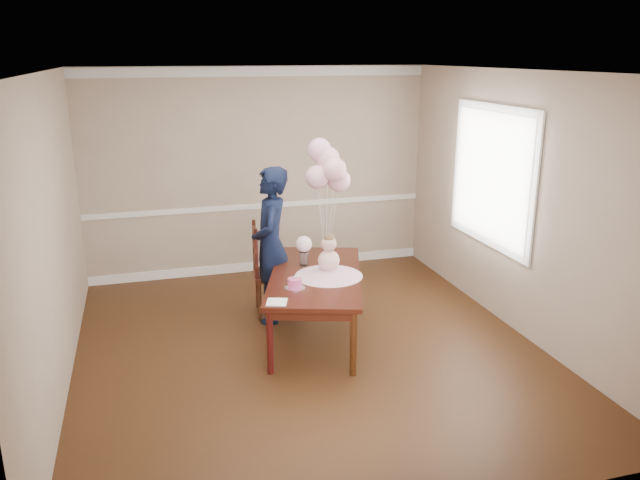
# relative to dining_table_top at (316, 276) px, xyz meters

# --- Properties ---
(floor) EXTENTS (4.50, 5.00, 0.00)m
(floor) POSITION_rel_dining_table_top_xyz_m (-0.15, -0.31, -0.66)
(floor) COLOR black
(floor) RESTS_ON ground
(ceiling) EXTENTS (4.50, 5.00, 0.02)m
(ceiling) POSITION_rel_dining_table_top_xyz_m (-0.15, -0.31, 2.04)
(ceiling) COLOR white
(ceiling) RESTS_ON wall_back
(wall_back) EXTENTS (4.50, 0.02, 2.70)m
(wall_back) POSITION_rel_dining_table_top_xyz_m (-0.15, 2.19, 0.69)
(wall_back) COLOR gray
(wall_back) RESTS_ON floor
(wall_front) EXTENTS (4.50, 0.02, 2.70)m
(wall_front) POSITION_rel_dining_table_top_xyz_m (-0.15, -2.81, 0.69)
(wall_front) COLOR gray
(wall_front) RESTS_ON floor
(wall_left) EXTENTS (0.02, 5.00, 2.70)m
(wall_left) POSITION_rel_dining_table_top_xyz_m (-2.40, -0.31, 0.69)
(wall_left) COLOR gray
(wall_left) RESTS_ON floor
(wall_right) EXTENTS (0.02, 5.00, 2.70)m
(wall_right) POSITION_rel_dining_table_top_xyz_m (2.10, -0.31, 0.69)
(wall_right) COLOR gray
(wall_right) RESTS_ON floor
(chair_rail_trim) EXTENTS (4.50, 0.02, 0.07)m
(chair_rail_trim) POSITION_rel_dining_table_top_xyz_m (-0.15, 2.18, 0.24)
(chair_rail_trim) COLOR white
(chair_rail_trim) RESTS_ON wall_back
(crown_molding) EXTENTS (4.50, 0.02, 0.12)m
(crown_molding) POSITION_rel_dining_table_top_xyz_m (-0.15, 2.18, 1.97)
(crown_molding) COLOR silver
(crown_molding) RESTS_ON wall_back
(baseboard_trim) EXTENTS (4.50, 0.02, 0.12)m
(baseboard_trim) POSITION_rel_dining_table_top_xyz_m (-0.15, 2.18, -0.60)
(baseboard_trim) COLOR white
(baseboard_trim) RESTS_ON floor
(window_frame) EXTENTS (0.02, 1.66, 1.56)m
(window_frame) POSITION_rel_dining_table_top_xyz_m (2.08, 0.19, 0.89)
(window_frame) COLOR white
(window_frame) RESTS_ON wall_right
(window_blinds) EXTENTS (0.01, 1.50, 1.40)m
(window_blinds) POSITION_rel_dining_table_top_xyz_m (2.06, 0.19, 0.89)
(window_blinds) COLOR white
(window_blinds) RESTS_ON wall_right
(dining_table_top) EXTENTS (1.43, 2.01, 0.05)m
(dining_table_top) POSITION_rel_dining_table_top_xyz_m (0.00, 0.00, 0.00)
(dining_table_top) COLOR black
(dining_table_top) RESTS_ON table_leg_fl
(table_apron) EXTENTS (1.32, 1.90, 0.09)m
(table_apron) POSITION_rel_dining_table_top_xyz_m (0.00, 0.00, -0.07)
(table_apron) COLOR black
(table_apron) RESTS_ON table_leg_fl
(table_leg_fl) EXTENTS (0.08, 0.08, 0.64)m
(table_leg_fl) POSITION_rel_dining_table_top_xyz_m (-0.62, -0.68, -0.34)
(table_leg_fl) COLOR black
(table_leg_fl) RESTS_ON floor
(table_leg_fr) EXTENTS (0.08, 0.08, 0.64)m
(table_leg_fr) POSITION_rel_dining_table_top_xyz_m (0.10, -0.91, -0.34)
(table_leg_fr) COLOR black
(table_leg_fr) RESTS_ON floor
(table_leg_bl) EXTENTS (0.08, 0.08, 0.64)m
(table_leg_bl) POSITION_rel_dining_table_top_xyz_m (-0.10, 0.91, -0.34)
(table_leg_bl) COLOR black
(table_leg_bl) RESTS_ON floor
(table_leg_br) EXTENTS (0.08, 0.08, 0.64)m
(table_leg_br) POSITION_rel_dining_table_top_xyz_m (0.62, 0.68, -0.34)
(table_leg_br) COLOR black
(table_leg_br) RESTS_ON floor
(baby_skirt) EXTENTS (0.87, 0.87, 0.09)m
(baby_skirt) POSITION_rel_dining_table_top_xyz_m (0.12, -0.09, 0.07)
(baby_skirt) COLOR #ECADCD
(baby_skirt) RESTS_ON dining_table_top
(baby_torso) EXTENTS (0.22, 0.22, 0.22)m
(baby_torso) POSITION_rel_dining_table_top_xyz_m (0.12, -0.09, 0.19)
(baby_torso) COLOR #FFA1BF
(baby_torso) RESTS_ON baby_skirt
(baby_head) EXTENTS (0.15, 0.15, 0.15)m
(baby_head) POSITION_rel_dining_table_top_xyz_m (0.12, -0.09, 0.36)
(baby_head) COLOR #DEA899
(baby_head) RESTS_ON baby_torso
(baby_hair) EXTENTS (0.11, 0.11, 0.11)m
(baby_hair) POSITION_rel_dining_table_top_xyz_m (0.12, -0.09, 0.41)
(baby_hair) COLOR brown
(baby_hair) RESTS_ON baby_head
(cake_platter) EXTENTS (0.25, 0.25, 0.01)m
(cake_platter) POSITION_rel_dining_table_top_xyz_m (-0.30, -0.33, 0.03)
(cake_platter) COLOR silver
(cake_platter) RESTS_ON dining_table_top
(birthday_cake) EXTENTS (0.17, 0.17, 0.09)m
(birthday_cake) POSITION_rel_dining_table_top_xyz_m (-0.30, -0.33, 0.08)
(birthday_cake) COLOR #DA4591
(birthday_cake) RESTS_ON cake_platter
(cake_flower_a) EXTENTS (0.03, 0.03, 0.03)m
(cake_flower_a) POSITION_rel_dining_table_top_xyz_m (-0.30, -0.33, 0.13)
(cake_flower_a) COLOR white
(cake_flower_a) RESTS_ON birthday_cake
(cake_flower_b) EXTENTS (0.03, 0.03, 0.03)m
(cake_flower_b) POSITION_rel_dining_table_top_xyz_m (-0.27, -0.32, 0.13)
(cake_flower_b) COLOR white
(cake_flower_b) RESTS_ON birthday_cake
(rose_vase_near) EXTENTS (0.11, 0.11, 0.15)m
(rose_vase_near) POSITION_rel_dining_table_top_xyz_m (-0.04, 0.30, 0.10)
(rose_vase_near) COLOR silver
(rose_vase_near) RESTS_ON dining_table_top
(roses_near) EXTENTS (0.17, 0.17, 0.17)m
(roses_near) POSITION_rel_dining_table_top_xyz_m (-0.04, 0.30, 0.26)
(roses_near) COLOR #FED5DD
(roses_near) RESTS_ON rose_vase_near
(napkin) EXTENTS (0.23, 0.23, 0.01)m
(napkin) POSITION_rel_dining_table_top_xyz_m (-0.54, -0.64, 0.03)
(napkin) COLOR white
(napkin) RESTS_ON dining_table_top
(balloon_weight) EXTENTS (0.05, 0.05, 0.02)m
(balloon_weight) POSITION_rel_dining_table_top_xyz_m (0.24, 0.45, 0.03)
(balloon_weight) COLOR silver
(balloon_weight) RESTS_ON dining_table_top
(balloon_a) EXTENTS (0.25, 0.25, 0.25)m
(balloon_a) POSITION_rel_dining_table_top_xyz_m (0.16, 0.48, 0.93)
(balloon_a) COLOR #F5AEC7
(balloon_a) RESTS_ON balloon_ribbon_a
(balloon_b) EXTENTS (0.25, 0.25, 0.25)m
(balloon_b) POSITION_rel_dining_table_top_xyz_m (0.31, 0.38, 1.02)
(balloon_b) COLOR #FFB4C5
(balloon_b) RESTS_ON balloon_ribbon_b
(balloon_c) EXTENTS (0.25, 0.25, 0.25)m
(balloon_c) POSITION_rel_dining_table_top_xyz_m (0.29, 0.53, 1.11)
(balloon_c) COLOR #F8B0C9
(balloon_c) RESTS_ON balloon_ribbon_c
(balloon_d) EXTENTS (0.25, 0.25, 0.25)m
(balloon_d) POSITION_rel_dining_table_top_xyz_m (0.21, 0.57, 1.21)
(balloon_d) COLOR #FBB2D6
(balloon_d) RESTS_ON balloon_ribbon_d
(balloon_e) EXTENTS (0.25, 0.25, 0.25)m
(balloon_e) POSITION_rel_dining_table_top_xyz_m (0.39, 0.47, 0.89)
(balloon_e) COLOR #FCB3C5
(balloon_e) RESTS_ON balloon_ribbon_e
(balloon_ribbon_a) EXTENTS (0.08, 0.03, 0.76)m
(balloon_ribbon_a) POSITION_rel_dining_table_top_xyz_m (0.20, 0.46, 0.41)
(balloon_ribbon_a) COLOR white
(balloon_ribbon_a) RESTS_ON balloon_weight
(balloon_ribbon_b) EXTENTS (0.08, 0.07, 0.85)m
(balloon_ribbon_b) POSITION_rel_dining_table_top_xyz_m (0.28, 0.41, 0.46)
(balloon_ribbon_b) COLOR white
(balloon_ribbon_b) RESTS_ON balloon_weight
(balloon_ribbon_c) EXTENTS (0.05, 0.08, 0.94)m
(balloon_ribbon_c) POSITION_rel_dining_table_top_xyz_m (0.27, 0.49, 0.50)
(balloon_ribbon_c) COLOR white
(balloon_ribbon_c) RESTS_ON balloon_weight
(balloon_ribbon_d) EXTENTS (0.04, 0.11, 1.03)m
(balloon_ribbon_d) POSITION_rel_dining_table_top_xyz_m (0.23, 0.51, 0.55)
(balloon_ribbon_d) COLOR silver
(balloon_ribbon_d) RESTS_ON balloon_weight
(balloon_ribbon_e) EXTENTS (0.14, 0.03, 0.71)m
(balloon_ribbon_e) POSITION_rel_dining_table_top_xyz_m (0.32, 0.46, 0.39)
(balloon_ribbon_e) COLOR white
(balloon_ribbon_e) RESTS_ON balloon_weight
(dining_chair_seat) EXTENTS (0.51, 0.51, 0.05)m
(dining_chair_seat) POSITION_rel_dining_table_top_xyz_m (-0.29, 0.69, -0.19)
(dining_chair_seat) COLOR #3C1910
(dining_chair_seat) RESTS_ON chair_leg_fl
(chair_leg_fl) EXTENTS (0.05, 0.05, 0.45)m
(chair_leg_fl) POSITION_rel_dining_table_top_xyz_m (-0.49, 0.53, -0.44)
(chair_leg_fl) COLOR #3A1E10
(chair_leg_fl) RESTS_ON floor
(chair_leg_fr) EXTENTS (0.05, 0.05, 0.45)m
(chair_leg_fr) POSITION_rel_dining_table_top_xyz_m (-0.12, 0.48, -0.44)
(chair_leg_fr) COLOR #341C0E
(chair_leg_fr) RESTS_ON floor
(chair_leg_bl) EXTENTS (0.05, 0.05, 0.45)m
(chair_leg_bl) POSITION_rel_dining_table_top_xyz_m (-0.45, 0.90, -0.44)
(chair_leg_bl) COLOR #36130E
(chair_leg_bl) RESTS_ON floor
(chair_leg_br) EXTENTS (0.05, 0.05, 0.45)m
(chair_leg_br) POSITION_rel_dining_table_top_xyz_m (-0.08, 0.85, -0.44)
(chair_leg_br) COLOR #34120E
(chair_leg_br) RESTS_ON floor
(chair_back_post_l) EXTENTS (0.05, 0.05, 0.58)m
(chair_back_post_l) POSITION_rel_dining_table_top_xyz_m (-0.51, 0.53, 0.11)
(chair_back_post_l) COLOR #33100E
(chair_back_post_l) RESTS_ON dining_chair_seat
(chair_back_post_r) EXTENTS (0.05, 0.05, 0.58)m
(chair_back_post_r) POSITION_rel_dining_table_top_xyz_m (-0.47, 0.90, 0.11)
(chair_back_post_r) COLOR #39190F
(chair_back_post_r) RESTS_ON dining_chair_seat
(chair_slat_low) EXTENTS (0.08, 0.42, 0.05)m
(chair_slat_low) POSITION_rel_dining_table_top_xyz_m (-0.49, 0.71, -0.02)
(chair_slat_low) COLOR #35140E
(chair_slat_low) RESTS_ON dining_chair_seat
(chair_slat_mid) EXTENTS (0.08, 0.42, 0.05)m
(chair_slat_mid) POSITION_rel_dining_table_top_xyz_m (-0.49, 0.71, 0.15)
(chair_slat_mid) COLOR #3D1710
(chair_slat_mid) RESTS_ON dining_chair_seat
(chair_slat_top) EXTENTS (0.08, 0.42, 0.05)m
(chair_slat_top) POSITION_rel_dining_table_top_xyz_m (-0.49, 0.71, 0.32)
(chair_slat_top) COLOR #3C1C10
(chair_slat_top) RESTS_ON dining_chair_seat
(woman) EXTENTS (0.55, 0.70, 1.71)m
(woman) POSITION_rel_dining_table_top_xyz_m (-0.35, 0.55, 0.20)
(woman) COLOR black
(woman) RESTS_ON floor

